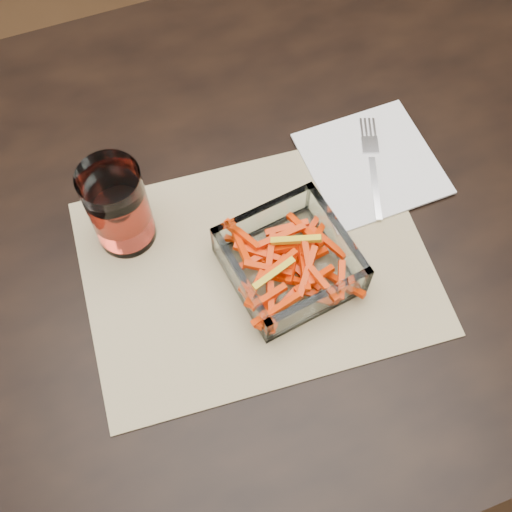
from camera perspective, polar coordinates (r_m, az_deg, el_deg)
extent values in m
plane|color=#331E0F|center=(1.59, 2.87, -9.11)|extent=(4.50, 4.50, 0.00)
cube|color=black|center=(0.92, 4.93, 4.99)|extent=(1.60, 0.90, 0.03)
cube|color=tan|center=(0.85, 0.06, -0.97)|extent=(0.48, 0.37, 0.00)
cube|color=white|center=(0.84, 2.92, -1.15)|extent=(0.17, 0.17, 0.01)
cube|color=white|center=(0.85, 0.64, 3.32)|extent=(0.15, 0.03, 0.06)
cube|color=white|center=(0.80, 5.50, -4.37)|extent=(0.15, 0.03, 0.06)
cube|color=white|center=(0.80, -1.34, -2.54)|extent=(0.03, 0.15, 0.06)
cube|color=white|center=(0.84, 7.14, 1.63)|extent=(0.03, 0.15, 0.06)
cylinder|color=white|center=(0.83, -12.15, 4.29)|extent=(0.08, 0.08, 0.14)
cylinder|color=#A32317|center=(0.84, -11.96, 3.76)|extent=(0.07, 0.07, 0.09)
cube|color=white|center=(0.94, 10.24, 8.12)|extent=(0.18, 0.18, 0.00)
cube|color=silver|center=(0.92, 10.55, 5.97)|extent=(0.04, 0.10, 0.00)
cube|color=silver|center=(0.96, 10.10, 9.70)|extent=(0.03, 0.04, 0.00)
cube|color=silver|center=(0.97, 9.36, 11.20)|extent=(0.01, 0.03, 0.00)
cube|color=silver|center=(0.97, 9.73, 11.20)|extent=(0.01, 0.03, 0.00)
cube|color=silver|center=(0.98, 10.10, 11.19)|extent=(0.01, 0.03, 0.00)
cube|color=silver|center=(0.98, 10.47, 11.18)|extent=(0.01, 0.03, 0.00)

